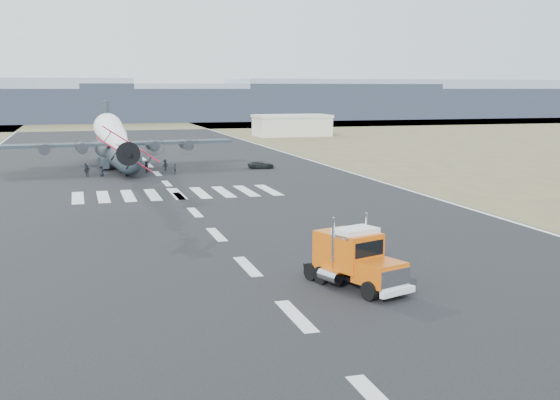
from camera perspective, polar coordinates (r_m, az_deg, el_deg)
name	(u,v)px	position (r m, az deg, el deg)	size (l,w,h in m)	color
ground	(296,316)	(41.41, 1.29, -9.40)	(500.00, 500.00, 0.00)	black
scrub_far	(109,124)	(268.04, -13.72, 5.99)	(500.00, 80.00, 0.00)	brown
runway_markings	(167,183)	(99.05, -9.19, 1.33)	(60.00, 260.00, 0.01)	silver
ridge_seg_d	(105,105)	(297.77, -14.03, 7.51)	(150.00, 50.00, 13.00)	gray
ridge_seg_e	(259,102)	(307.27, -1.72, 8.00)	(150.00, 50.00, 15.00)	gray
ridge_seg_f	(396,99)	(329.58, 9.40, 8.13)	(150.00, 50.00, 17.00)	gray
ridge_seg_g	(518,102)	(362.36, 18.79, 7.53)	(150.00, 50.00, 13.00)	gray
hangar_right	(292,125)	(196.44, 0.96, 6.10)	(20.50, 12.50, 5.90)	beige
semi_truck	(354,258)	(46.95, 6.06, -4.71)	(5.37, 9.09, 4.02)	black
aerobatic_biplane	(126,151)	(69.28, -12.38, 3.92)	(5.33, 5.64, 4.78)	#B10B30
smoke_trail	(111,130)	(98.96, -13.57, 5.51)	(3.99, 36.71, 3.99)	white
transport_aircraft	(116,151)	(119.07, -13.20, 3.86)	(38.04, 31.28, 10.98)	#212A32
support_vehicle	(261,165)	(116.40, -1.55, 2.88)	(2.00, 4.34, 1.21)	black
crew_a	(86,169)	(112.59, -15.50, 2.48)	(0.63, 0.52, 1.73)	black
crew_b	(146,167)	(112.44, -10.81, 2.66)	(0.87, 0.54, 1.79)	black
crew_c	(165,165)	(115.37, -9.32, 2.85)	(1.14, 0.53, 1.76)	black
crew_d	(87,171)	(109.17, -15.39, 2.30)	(1.03, 0.53, 1.76)	black
crew_e	(102,171)	(109.15, -14.30, 2.31)	(0.80, 0.49, 1.65)	black
crew_f	(120,168)	(112.66, -12.86, 2.56)	(1.52, 0.49, 1.64)	black
crew_g	(175,169)	(110.45, -8.54, 2.55)	(0.57, 0.47, 1.58)	black
crew_h	(126,167)	(114.16, -12.38, 2.67)	(0.81, 0.50, 1.68)	black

